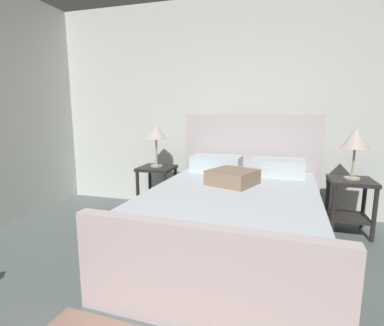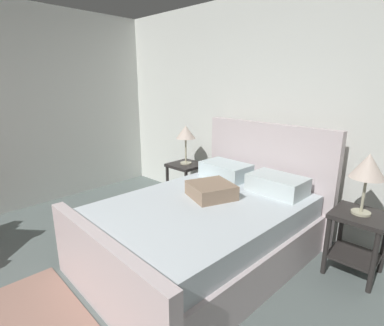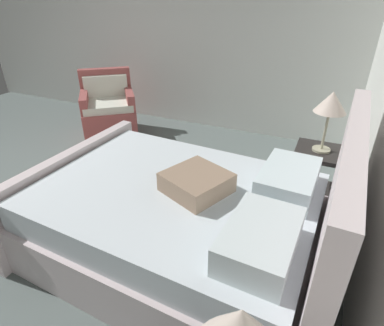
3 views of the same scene
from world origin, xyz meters
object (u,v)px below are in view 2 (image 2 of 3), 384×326
table_lamp_right (368,168)px  nightstand_left (186,177)px  bed (209,225)px  nightstand_right (357,234)px  table_lamp_left (186,133)px

table_lamp_right → nightstand_left: size_ratio=0.91×
bed → nightstand_left: size_ratio=3.80×
bed → table_lamp_right: bed is taller
nightstand_left → nightstand_right: bearing=-2.6°
table_lamp_right → table_lamp_left: (-2.28, 0.10, 0.01)m
nightstand_left → table_lamp_left: 0.63m
nightstand_right → table_lamp_right: 0.62m
table_lamp_left → nightstand_right: bearing=-2.6°
bed → table_lamp_left: bed is taller
bed → nightstand_left: 1.42m
nightstand_right → table_lamp_right: (0.00, 0.00, 0.62)m
table_lamp_right → table_lamp_left: table_lamp_right is taller
nightstand_left → table_lamp_right: bearing=-2.6°
bed → table_lamp_left: 1.57m
bed → nightstand_right: 1.35m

